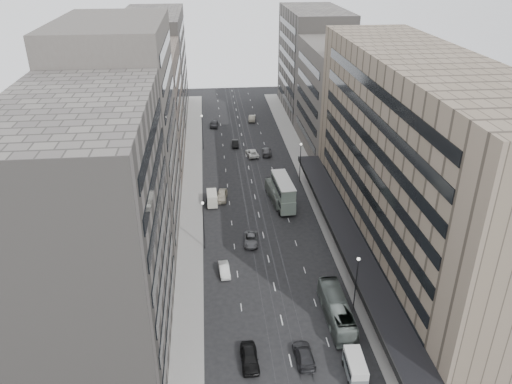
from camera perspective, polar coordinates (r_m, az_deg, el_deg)
name	(u,v)px	position (r m, az deg, el deg)	size (l,w,h in m)	color
ground	(275,291)	(71.00, 2.23, -11.25)	(220.00, 220.00, 0.00)	black
sidewalk_right	(308,175)	(104.62, 5.98, 1.89)	(4.00, 125.00, 0.15)	gray
sidewalk_left	(193,180)	(102.70, -7.27, 1.33)	(4.00, 125.00, 0.15)	gray
department_store	(417,164)	(75.71, 17.91, 3.06)	(19.20, 60.00, 30.00)	#7C6C5A
building_right_mid	(340,99)	(115.90, 9.54, 10.44)	(15.00, 28.00, 24.00)	#524C47
building_right_far	(313,62)	(143.74, 6.56, 14.56)	(15.00, 32.00, 28.00)	#68635D
building_left_a	(91,238)	(56.94, -18.38, -5.00)	(15.00, 28.00, 30.00)	#68635D
building_left_b	(123,135)	(80.16, -14.98, 6.34)	(15.00, 26.00, 34.00)	#524C47
building_left_c	(143,111)	(106.94, -12.74, 9.06)	(15.00, 28.00, 25.00)	#675B50
building_left_d	(155,68)	(138.32, -11.42, 13.75)	(15.00, 38.00, 28.00)	#68635D
lamp_right_near	(356,278)	(65.89, 11.41, -9.60)	(0.44, 0.44, 8.32)	#262628
lamp_right_far	(300,158)	(99.90, 5.10, 3.92)	(0.44, 0.44, 8.32)	#262628
lamp_left_near	(203,220)	(77.62, -6.03, -3.17)	(0.44, 0.44, 8.32)	#262628
lamp_left_far	(202,128)	(116.95, -6.16, 7.30)	(0.44, 0.44, 8.32)	#262628
bus_near	(337,310)	(66.18, 9.21, -13.17)	(2.64, 11.28, 3.14)	slate
bus_far	(276,193)	(93.78, 2.35, -0.15)	(2.32, 9.91, 2.76)	#909B92
double_decker	(283,192)	(91.10, 3.10, 0.02)	(3.51, 9.81, 5.28)	gray
vw_microbus	(355,366)	(59.74, 11.28, -18.97)	(2.28, 4.66, 2.47)	slate
panel_van	(212,198)	(92.18, -5.05, -0.72)	(2.10, 4.11, 2.56)	beige
sedan_0	(250,358)	(60.37, -0.75, -18.41)	(1.99, 4.95, 1.69)	black
sedan_1	(224,270)	(74.01, -3.65, -8.85)	(1.44, 4.13, 1.36)	silver
sedan_2	(251,240)	(80.78, -0.57, -5.46)	(2.22, 4.83, 1.34)	slate
sedan_3	(304,355)	(61.11, 5.50, -18.02)	(2.07, 5.09, 1.48)	#252528
sedan_4	(222,196)	(94.28, -3.92, -0.41)	(1.96, 4.88, 1.66)	beige
sedan_5	(235,143)	(119.53, -2.39, 5.56)	(1.46, 4.20, 1.38)	black
sedan_6	(252,153)	(113.80, -0.45, 4.48)	(2.36, 5.12, 1.42)	white
sedan_7	(266,151)	(114.65, 1.21, 4.67)	(2.08, 5.12, 1.48)	#515153
sedan_8	(214,124)	(133.17, -4.78, 7.78)	(1.92, 4.78, 1.63)	#29292C
sedan_9	(252,118)	(137.40, -0.45, 8.47)	(1.71, 4.90, 1.61)	#A09884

